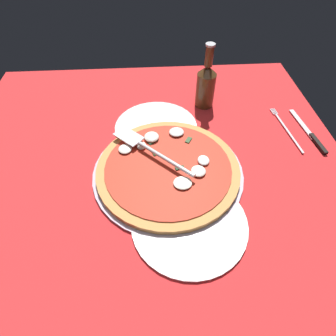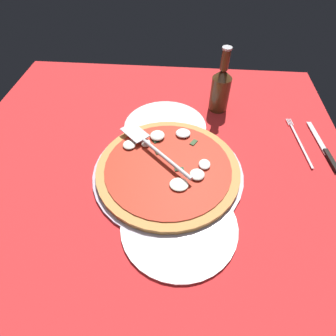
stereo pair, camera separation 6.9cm
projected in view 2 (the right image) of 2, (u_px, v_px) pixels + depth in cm
name	position (u px, v px, depth cm)	size (l,w,h in cm)	color
ground_plane	(150.00, 170.00, 71.99)	(108.88, 108.88, 0.80)	red
checker_pattern	(150.00, 169.00, 71.65)	(108.88, 108.88, 0.10)	silver
pizza_pan	(168.00, 172.00, 70.26)	(38.75, 38.75, 1.03)	#B8ADC4
dinner_plate_left	(165.00, 126.00, 82.54)	(24.94, 24.94, 1.00)	white
dinner_plate_right	(179.00, 225.00, 59.88)	(25.92, 25.92, 1.00)	white
pizza	(168.00, 168.00, 69.38)	(36.74, 36.74, 3.02)	#CD8D4A
pizza_server	(154.00, 147.00, 70.80)	(20.01, 20.93, 1.00)	silver
place_setting_far	(312.00, 146.00, 76.84)	(22.39, 15.06, 1.40)	white
beer_bottle	(221.00, 88.00, 83.40)	(6.00, 6.00, 20.54)	#4F331A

